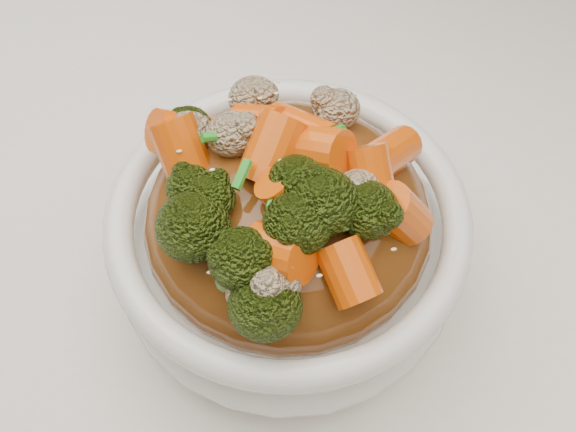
{
  "coord_description": "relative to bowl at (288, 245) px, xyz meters",
  "views": [
    {
      "loc": [
        -0.03,
        -0.22,
        1.14
      ],
      "look_at": [
        0.01,
        -0.01,
        0.82
      ],
      "focal_mm": 42.0,
      "sensor_mm": 36.0,
      "label": 1
    }
  ],
  "objects": [
    {
      "name": "bowl",
      "position": [
        0.0,
        0.0,
        0.0
      ],
      "size": [
        0.22,
        0.22,
        0.08
      ],
      "primitive_type": null,
      "rotation": [
        0.0,
        0.0,
        0.06
      ],
      "color": "white",
      "rests_on": "tablecloth"
    },
    {
      "name": "cauliflower",
      "position": [
        0.0,
        0.0,
        0.09
      ],
      "size": [
        0.17,
        0.17,
        0.03
      ],
      "primitive_type": null,
      "rotation": [
        0.0,
        0.0,
        0.06
      ],
      "color": "tan",
      "rests_on": "sauce_base"
    },
    {
      "name": "sesame_seeds",
      "position": [
        0.0,
        0.0,
        0.09
      ],
      "size": [
        0.16,
        0.16,
        0.01
      ],
      "primitive_type": null,
      "rotation": [
        0.0,
        0.0,
        0.06
      ],
      "color": "beige",
      "rests_on": "sauce_base"
    },
    {
      "name": "carrots",
      "position": [
        0.0,
        0.0,
        0.09
      ],
      "size": [
        0.17,
        0.17,
        0.05
      ],
      "primitive_type": null,
      "rotation": [
        0.0,
        0.0,
        0.06
      ],
      "color": "#E35307",
      "rests_on": "sauce_base"
    },
    {
      "name": "tablecloth",
      "position": [
        -0.01,
        0.01,
        -0.06
      ],
      "size": [
        1.2,
        0.8,
        0.04
      ],
      "primitive_type": "cube",
      "color": "white",
      "rests_on": "dining_table"
    },
    {
      "name": "scallions",
      "position": [
        0.0,
        -0.0,
        0.09
      ],
      "size": [
        0.13,
        0.13,
        0.02
      ],
      "primitive_type": null,
      "rotation": [
        0.0,
        0.0,
        0.06
      ],
      "color": "#228B20",
      "rests_on": "sauce_base"
    },
    {
      "name": "sauce_base",
      "position": [
        0.0,
        0.0,
        0.03
      ],
      "size": [
        0.17,
        0.17,
        0.09
      ],
      "primitive_type": "ellipsoid",
      "rotation": [
        0.0,
        0.0,
        0.06
      ],
      "color": "brown",
      "rests_on": "bowl"
    },
    {
      "name": "broccoli",
      "position": [
        0.0,
        0.0,
        0.09
      ],
      "size": [
        0.17,
        0.17,
        0.04
      ],
      "primitive_type": null,
      "rotation": [
        0.0,
        0.0,
        0.06
      ],
      "color": "black",
      "rests_on": "sauce_base"
    }
  ]
}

